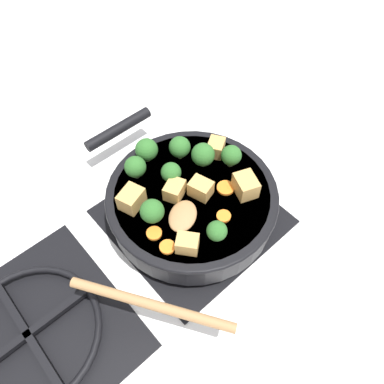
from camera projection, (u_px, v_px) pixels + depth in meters
name	position (u px, v px, depth m)	size (l,w,h in m)	color
ground_plane	(192.00, 217.00, 0.77)	(2.40, 2.40, 0.00)	white
front_burner_grate	(192.00, 214.00, 0.76)	(0.31, 0.31, 0.03)	black
rear_burner_grate	(30.00, 336.00, 0.62)	(0.31, 0.31, 0.03)	black
skillet_pan	(191.00, 200.00, 0.72)	(0.42, 0.33, 0.06)	black
wooden_spoon	(165.00, 265.00, 0.60)	(0.24, 0.26, 0.02)	#A87A4C
tofu_cube_center_large	(131.00, 199.00, 0.67)	(0.04, 0.04, 0.04)	tan
tofu_cube_near_handle	(187.00, 244.00, 0.62)	(0.04, 0.03, 0.03)	tan
tofu_cube_east_chunk	(216.00, 147.00, 0.74)	(0.04, 0.03, 0.03)	tan
tofu_cube_west_chunk	(201.00, 188.00, 0.68)	(0.04, 0.03, 0.03)	tan
tofu_cube_back_piece	(175.00, 190.00, 0.68)	(0.04, 0.03, 0.03)	tan
tofu_cube_front_piece	(246.00, 185.00, 0.68)	(0.05, 0.04, 0.04)	tan
broccoli_floret_near_spoon	(217.00, 231.00, 0.62)	(0.04, 0.04, 0.04)	#709956
broccoli_floret_center_top	(203.00, 155.00, 0.71)	(0.05, 0.05, 0.05)	#709956
broccoli_floret_east_rim	(171.00, 173.00, 0.69)	(0.04, 0.04, 0.05)	#709956
broccoli_floret_west_rim	(231.00, 155.00, 0.72)	(0.04, 0.04, 0.05)	#709956
broccoli_floret_north_edge	(147.00, 150.00, 0.72)	(0.04, 0.04, 0.05)	#709956
broccoli_floret_south_cluster	(152.00, 211.00, 0.64)	(0.04, 0.04, 0.05)	#709956
broccoli_floret_mid_floret	(180.00, 147.00, 0.73)	(0.04, 0.04, 0.05)	#709956
broccoli_floret_small_inner	(135.00, 167.00, 0.70)	(0.04, 0.04, 0.05)	#709956
carrot_slice_orange_thin	(226.00, 188.00, 0.70)	(0.03, 0.03, 0.01)	orange
carrot_slice_near_center	(167.00, 247.00, 0.63)	(0.03, 0.03, 0.01)	orange
carrot_slice_edge_slice	(224.00, 216.00, 0.66)	(0.03, 0.03, 0.01)	orange
carrot_slice_under_broccoli	(154.00, 233.00, 0.64)	(0.03, 0.03, 0.01)	orange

